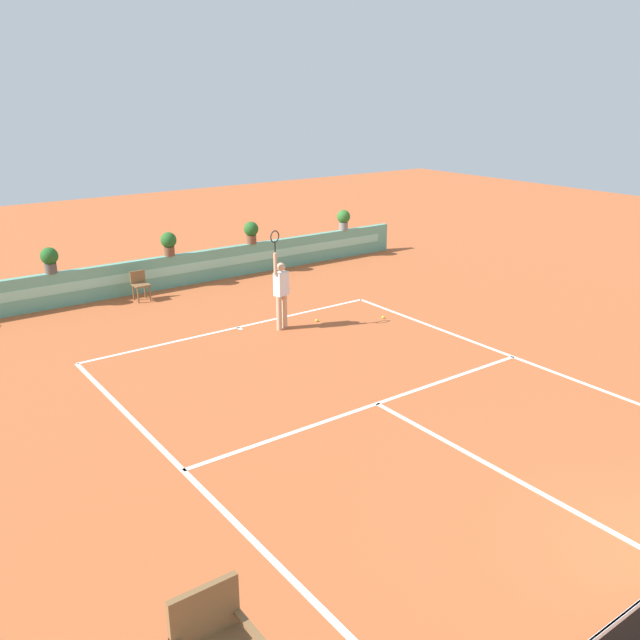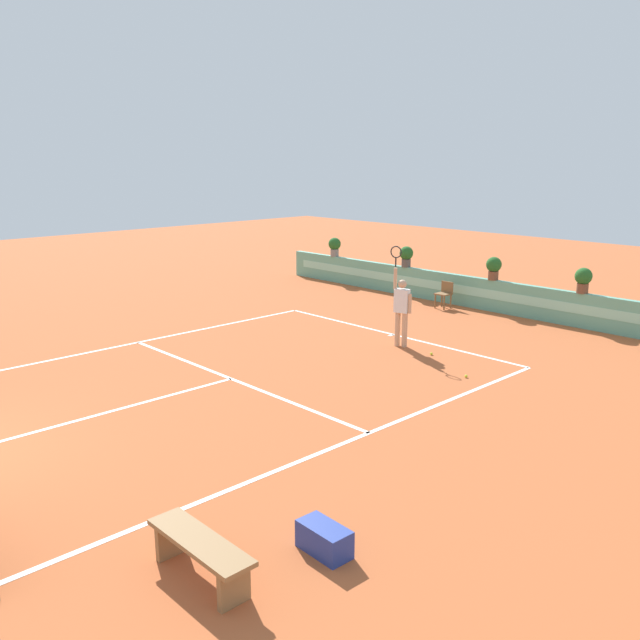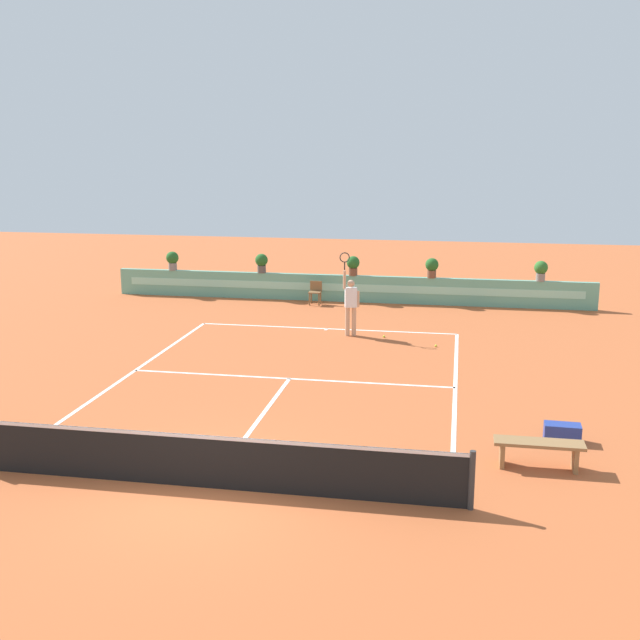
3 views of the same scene
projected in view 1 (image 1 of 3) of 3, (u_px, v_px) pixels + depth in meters
The scene contains 11 objects.
ground_plane at pixel (391, 411), 12.76m from camera, with size 60.00×60.00×0.00m, color #B2562D.
court_lines at pixel (367, 398), 13.30m from camera, with size 8.32×11.94×0.01m.
back_wall_barrier at pixel (164, 272), 20.53m from camera, with size 18.00×0.21×1.00m.
ball_kid_chair at pixel (140, 284), 19.37m from camera, with size 0.44×0.44×0.85m.
tennis_player at pixel (281, 289), 16.82m from camera, with size 0.60×0.30×2.58m.
tennis_ball_near_baseline at pixel (383, 317), 17.94m from camera, with size 0.07×0.07×0.07m, color #CCE033.
tennis_ball_mid_court at pixel (316, 320), 17.69m from camera, with size 0.07×0.07×0.07m, color #CCE033.
potted_plant_far_right at pixel (344, 219), 24.12m from camera, with size 0.48×0.48×0.72m.
potted_plant_right at pixel (251, 231), 21.97m from camera, with size 0.48×0.48×0.72m.
potted_plant_centre at pixel (169, 242), 20.35m from camera, with size 0.48×0.48×0.72m.
potted_plant_left at pixel (49, 259), 18.39m from camera, with size 0.48×0.48×0.72m.
Camera 1 is at (-7.87, -2.49, 5.79)m, focal length 37.61 mm.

